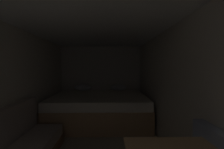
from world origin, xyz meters
The scene contains 5 objects.
wall_back centered at (0.00, 4.94, 1.00)m, with size 2.51×0.05×1.99m, color beige.
wall_left centered at (-1.23, 2.25, 1.00)m, with size 0.05×5.32×1.99m, color beige.
wall_right centered at (1.23, 2.25, 1.00)m, with size 0.05×5.32×1.99m, color beige.
ceiling_slab centered at (0.00, 2.25, 2.02)m, with size 2.51×5.32×0.05m, color white.
bed centered at (0.00, 3.94, 0.34)m, with size 2.29×1.88×0.85m.
Camera 1 is at (0.24, -0.24, 1.37)m, focal length 26.99 mm.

